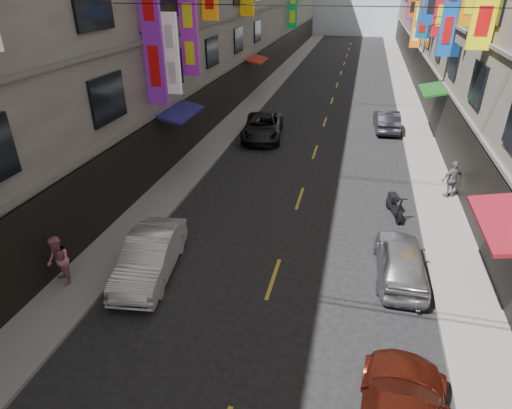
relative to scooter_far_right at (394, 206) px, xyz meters
The scene contains 11 objects.
sidewalk_left 21.17m from the scooter_far_right, 118.18° to the left, with size 2.00×90.00×0.12m, color slate.
sidewalk_right 18.77m from the scooter_far_right, 83.87° to the left, with size 2.00×90.00×0.12m, color slate.
street_awnings 6.42m from the scooter_far_right, 153.16° to the left, with size 13.99×35.20×0.41m.
lane_markings 16.17m from the scooter_far_right, 104.32° to the left, with size 0.12×80.20×0.01m.
scooter_far_right is the anchor object (origin of this frame).
car_left_mid 10.01m from the scooter_far_right, 143.08° to the right, with size 1.46×4.18×1.38m, color silver.
car_left_far 11.24m from the scooter_far_right, 131.57° to the left, with size 2.30×4.98×1.39m, color black.
car_right_mid 4.25m from the scooter_far_right, 89.96° to the right, with size 1.55×3.85×1.31m, color #ADADB2.
car_right_far 11.73m from the scooter_far_right, 89.99° to the left, with size 1.39×4.00×1.32m, color #25252D.
pedestrian_lfar 12.73m from the scooter_far_right, 145.05° to the right, with size 0.82×0.56×1.69m, color #CA6B8B.
pedestrian_rfar 3.30m from the scooter_far_right, 40.72° to the left, with size 0.99×0.56×1.69m, color slate.
Camera 1 is at (2.09, 6.88, 8.71)m, focal length 30.00 mm.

